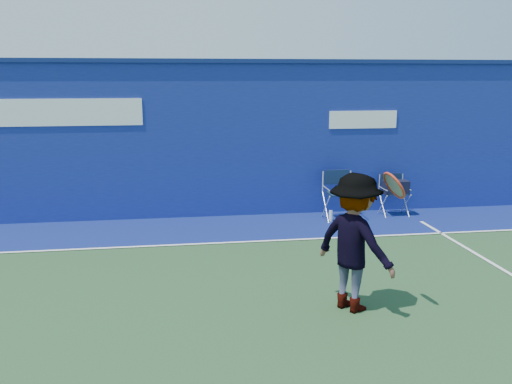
{
  "coord_description": "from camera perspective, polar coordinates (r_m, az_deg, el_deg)",
  "views": [
    {
      "loc": [
        -0.14,
        -5.51,
        2.76
      ],
      "look_at": [
        1.07,
        2.6,
        1.0
      ],
      "focal_mm": 38.0,
      "sensor_mm": 36.0,
      "label": 1
    }
  ],
  "objects": [
    {
      "name": "ground",
      "position": [
        6.16,
        -6.48,
        -14.58
      ],
      "size": [
        80.0,
        80.0,
        0.0
      ],
      "primitive_type": "plane",
      "color": "#254524",
      "rests_on": "ground"
    },
    {
      "name": "stadium_wall",
      "position": [
        10.78,
        -7.71,
        5.57
      ],
      "size": [
        24.0,
        0.5,
        3.08
      ],
      "color": "navy",
      "rests_on": "ground"
    },
    {
      "name": "out_of_bounds_strip",
      "position": [
        10.0,
        -7.35,
        -3.98
      ],
      "size": [
        24.0,
        1.8,
        0.01
      ],
      "primitive_type": "cube",
      "color": "navy",
      "rests_on": "ground"
    },
    {
      "name": "court_lines",
      "position": [
        6.7,
        -6.68,
        -12.19
      ],
      "size": [
        24.0,
        12.0,
        0.01
      ],
      "color": "white",
      "rests_on": "out_of_bounds_strip"
    },
    {
      "name": "directors_chair_left",
      "position": [
        10.72,
        8.77,
        -1.3
      ],
      "size": [
        0.56,
        0.51,
        0.94
      ],
      "color": "silver",
      "rests_on": "ground"
    },
    {
      "name": "directors_chair_right",
      "position": [
        11.25,
        14.35,
        -0.66
      ],
      "size": [
        0.49,
        0.44,
        0.82
      ],
      "color": "silver",
      "rests_on": "ground"
    },
    {
      "name": "water_bottle",
      "position": [
        10.58,
        7.88,
        -2.51
      ],
      "size": [
        0.07,
        0.07,
        0.22
      ],
      "primitive_type": "cylinder",
      "color": "white",
      "rests_on": "ground"
    },
    {
      "name": "tennis_player",
      "position": [
        6.54,
        10.37,
        -5.22
      ],
      "size": [
        1.11,
        1.24,
        1.7
      ],
      "color": "#EA4738",
      "rests_on": "ground"
    }
  ]
}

